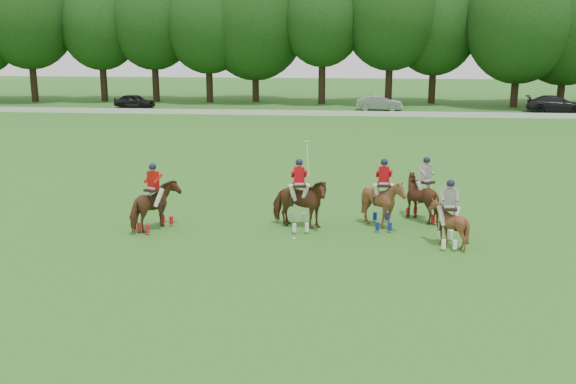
# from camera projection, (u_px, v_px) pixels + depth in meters

# --- Properties ---
(ground) EXTENTS (180.00, 180.00, 0.00)m
(ground) POSITION_uv_depth(u_px,v_px,m) (242.00, 273.00, 18.36)
(ground) COLOR #32641C
(ground) RESTS_ON ground
(tree_line) EXTENTS (117.98, 14.32, 14.75)m
(tree_line) POSITION_uv_depth(u_px,v_px,m) (326.00, 20.00, 62.86)
(tree_line) COLOR black
(tree_line) RESTS_ON ground
(boundary_rail) EXTENTS (120.00, 0.10, 0.44)m
(boundary_rail) POSITION_uv_depth(u_px,v_px,m) (316.00, 113.00, 55.06)
(boundary_rail) COLOR white
(boundary_rail) RESTS_ON ground
(car_left) EXTENTS (4.01, 1.98, 1.32)m
(car_left) POSITION_uv_depth(u_px,v_px,m) (135.00, 101.00, 61.00)
(car_left) COLOR black
(car_left) RESTS_ON ground
(car_mid) EXTENTS (4.24, 1.65, 1.38)m
(car_mid) POSITION_uv_depth(u_px,v_px,m) (379.00, 103.00, 58.77)
(car_mid) COLOR gray
(car_mid) RESTS_ON ground
(car_right) EXTENTS (5.44, 2.95, 1.50)m
(car_right) POSITION_uv_depth(u_px,v_px,m) (556.00, 104.00, 57.24)
(car_right) COLOR black
(car_right) RESTS_ON ground
(polo_red_a) EXTENTS (1.65, 2.17, 2.37)m
(polo_red_a) POSITION_uv_depth(u_px,v_px,m) (154.00, 206.00, 22.29)
(polo_red_a) COLOR #502615
(polo_red_a) RESTS_ON ground
(polo_red_b) EXTENTS (2.02, 1.81, 3.03)m
(polo_red_b) POSITION_uv_depth(u_px,v_px,m) (299.00, 203.00, 22.45)
(polo_red_b) COLOR #502615
(polo_red_b) RESTS_ON ground
(polo_red_c) EXTENTS (1.49, 1.66, 2.47)m
(polo_red_c) POSITION_uv_depth(u_px,v_px,m) (383.00, 202.00, 22.57)
(polo_red_c) COLOR #502615
(polo_red_c) RESTS_ON ground
(polo_stripe_a) EXTENTS (1.99, 2.07, 2.37)m
(polo_stripe_a) POSITION_uv_depth(u_px,v_px,m) (425.00, 197.00, 23.48)
(polo_stripe_a) COLOR #502615
(polo_stripe_a) RESTS_ON ground
(polo_stripe_b) EXTENTS (1.21, 1.35, 2.19)m
(polo_stripe_b) POSITION_uv_depth(u_px,v_px,m) (448.00, 223.00, 20.58)
(polo_stripe_b) COLOR #502615
(polo_stripe_b) RESTS_ON ground
(polo_ball) EXTENTS (0.09, 0.09, 0.09)m
(polo_ball) POSITION_uv_depth(u_px,v_px,m) (294.00, 239.00, 21.35)
(polo_ball) COLOR white
(polo_ball) RESTS_ON ground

